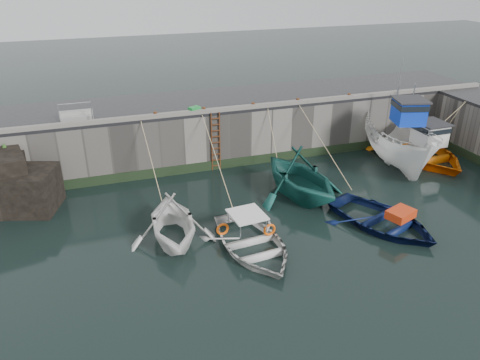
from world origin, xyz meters
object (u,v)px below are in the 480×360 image
object	(u,v)px
ladder	(216,142)
bollard_e	(349,96)
boat_near_navy	(381,225)
boat_near_blacktrim	(298,196)
bollard_a	(155,115)
bollard_d	(298,101)
fish_crate	(194,110)
bollard_b	(204,110)
boat_near_white	(173,239)
bollard_c	(253,105)
boat_far_orange	(419,150)
boat_far_white	(399,143)
boat_near_blue	(252,249)

from	to	relation	value
ladder	bollard_e	world-z (taller)	bollard_e
ladder	boat_near_navy	world-z (taller)	ladder
boat_near_blacktrim	bollard_a	xyz separation A→B (m)	(-5.90, 4.58, 3.30)
boat_near_blacktrim	bollard_d	world-z (taller)	bollard_d
fish_crate	bollard_b	size ratio (longest dim) A/B	2.02
boat_near_white	bollard_c	size ratio (longest dim) A/B	15.50
bollard_e	ladder	bearing A→B (deg)	-177.60
boat_near_white	boat_far_orange	bearing A→B (deg)	18.60
fish_crate	boat_far_orange	bearing A→B (deg)	-34.28
boat_far_orange	bollard_d	xyz separation A→B (m)	(-6.70, 2.38, 2.87)
boat_near_blacktrim	boat_far_white	xyz separation A→B (m)	(6.86, 1.87, 1.22)
fish_crate	bollard_b	xyz separation A→B (m)	(0.49, -0.05, -0.03)
boat_near_navy	bollard_e	xyz separation A→B (m)	(2.90, 8.22, 3.30)
bollard_e	bollard_d	bearing A→B (deg)	180.00
boat_far_white	boat_far_orange	world-z (taller)	boat_far_white
boat_near_navy	bollard_a	xyz separation A→B (m)	(-8.10, 8.22, 3.30)
ladder	bollard_b	distance (m)	1.81
boat_near_white	boat_near_blue	distance (m)	3.27
ladder	boat_near_blue	bearing A→B (deg)	-95.56
boat_near_blue	bollard_e	xyz separation A→B (m)	(8.76, 8.13, 3.30)
ladder	boat_near_navy	size ratio (longest dim) A/B	0.64
boat_near_white	bollard_a	bearing A→B (deg)	88.37
fish_crate	bollard_e	distance (m)	8.99
boat_near_white	boat_near_blue	size ratio (longest dim) A/B	0.89
bollard_c	bollard_a	bearing A→B (deg)	180.00
boat_near_white	fish_crate	bearing A→B (deg)	71.77
bollard_a	bollard_d	bearing A→B (deg)	0.00
boat_near_navy	bollard_c	xyz separation A→B (m)	(-2.90, 8.22, 3.30)
bollard_d	bollard_e	xyz separation A→B (m)	(3.20, 0.00, 0.00)
boat_far_orange	bollard_d	bearing A→B (deg)	159.46
bollard_d	boat_near_blue	bearing A→B (deg)	-124.37
boat_near_blacktrim	boat_near_navy	bearing A→B (deg)	-68.88
boat_far_orange	bollard_e	distance (m)	5.11
boat_far_white	bollard_c	size ratio (longest dim) A/B	28.62
bollard_c	bollard_d	xyz separation A→B (m)	(2.60, 0.00, 0.00)
boat_near_white	boat_far_white	xyz separation A→B (m)	(13.33, 3.74, 1.22)
boat_near_white	boat_near_blue	xyz separation A→B (m)	(2.81, -1.67, 0.00)
boat_far_white	bollard_e	bearing A→B (deg)	138.32
boat_near_white	boat_near_blacktrim	world-z (taller)	boat_near_blacktrim
ladder	bollard_c	xyz separation A→B (m)	(2.20, 0.34, 1.71)
bollard_d	boat_near_blacktrim	bearing A→B (deg)	-112.52
ladder	boat_far_orange	distance (m)	11.74
boat_far_orange	bollard_c	xyz separation A→B (m)	(-9.30, 2.38, 2.87)
boat_near_blue	bollard_d	distance (m)	10.39
bollard_a	boat_far_orange	bearing A→B (deg)	-9.31
boat_near_blacktrim	bollard_a	world-z (taller)	bollard_a
boat_near_white	boat_near_blue	bearing A→B (deg)	-27.22
boat_near_blue	bollard_c	xyz separation A→B (m)	(2.96, 8.13, 3.30)
boat_far_white	bollard_d	distance (m)	6.03
boat_far_orange	bollard_c	world-z (taller)	boat_far_orange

